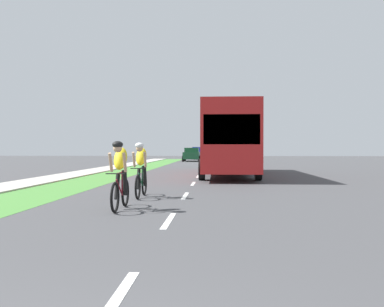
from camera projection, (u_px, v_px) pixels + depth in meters
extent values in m
plane|color=#424244|center=(198.00, 176.00, 21.33)|extent=(120.00, 120.00, 0.00)
cube|color=#478438|center=(110.00, 176.00, 21.60)|extent=(2.40, 70.00, 0.01)
cube|color=#B2ADA3|center=(70.00, 176.00, 21.72)|extent=(1.82, 70.00, 0.10)
cube|color=white|center=(115.00, 301.00, 3.82)|extent=(0.12, 1.80, 0.01)
cube|color=white|center=(169.00, 221.00, 8.12)|extent=(0.12, 1.80, 0.01)
cube|color=white|center=(185.00, 196.00, 12.42)|extent=(0.12, 1.80, 0.01)
cube|color=white|center=(193.00, 184.00, 16.72)|extent=(0.12, 1.80, 0.01)
cube|color=white|center=(198.00, 176.00, 21.02)|extent=(0.12, 1.80, 0.01)
cube|color=white|center=(201.00, 172.00, 25.32)|extent=(0.12, 1.80, 0.01)
cube|color=white|center=(203.00, 168.00, 29.62)|extent=(0.12, 1.80, 0.01)
cube|color=white|center=(205.00, 166.00, 33.92)|extent=(0.12, 1.80, 0.01)
cube|color=white|center=(206.00, 164.00, 38.22)|extent=(0.12, 1.80, 0.01)
cube|color=white|center=(207.00, 162.00, 42.52)|extent=(0.12, 1.80, 0.01)
cube|color=white|center=(208.00, 161.00, 46.82)|extent=(0.12, 1.80, 0.01)
cube|color=white|center=(209.00, 160.00, 51.12)|extent=(0.12, 1.80, 0.01)
torus|color=black|center=(125.00, 192.00, 10.13)|extent=(0.06, 0.68, 0.68)
torus|color=black|center=(115.00, 197.00, 9.09)|extent=(0.06, 0.68, 0.68)
cylinder|color=maroon|center=(119.00, 187.00, 9.51)|extent=(0.04, 0.59, 0.43)
cylinder|color=maroon|center=(122.00, 182.00, 9.79)|extent=(0.04, 0.04, 0.55)
cylinder|color=maroon|center=(120.00, 173.00, 9.56)|extent=(0.03, 0.55, 0.03)
cylinder|color=black|center=(115.00, 174.00, 9.11)|extent=(0.42, 0.02, 0.02)
ellipsoid|color=yellow|center=(121.00, 159.00, 9.62)|extent=(0.30, 0.54, 0.63)
sphere|color=tan|center=(118.00, 148.00, 9.34)|extent=(0.20, 0.20, 0.20)
ellipsoid|color=black|center=(118.00, 145.00, 9.34)|extent=(0.24, 0.28, 0.16)
cylinder|color=tan|center=(111.00, 162.00, 9.35)|extent=(0.07, 0.26, 0.45)
cylinder|color=tan|center=(125.00, 162.00, 9.33)|extent=(0.07, 0.26, 0.45)
cylinder|color=black|center=(117.00, 187.00, 9.72)|extent=(0.10, 0.30, 0.60)
cylinder|color=black|center=(125.00, 183.00, 9.65)|extent=(0.10, 0.25, 0.61)
torus|color=black|center=(144.00, 184.00, 12.57)|extent=(0.06, 0.68, 0.68)
torus|color=black|center=(138.00, 187.00, 11.53)|extent=(0.06, 0.68, 0.68)
cylinder|color=#194C2D|center=(141.00, 180.00, 11.94)|extent=(0.04, 0.59, 0.43)
cylinder|color=#194C2D|center=(142.00, 175.00, 12.22)|extent=(0.04, 0.04, 0.55)
cylinder|color=#194C2D|center=(141.00, 168.00, 11.99)|extent=(0.03, 0.55, 0.03)
cylinder|color=black|center=(138.00, 168.00, 11.54)|extent=(0.42, 0.02, 0.02)
ellipsoid|color=yellow|center=(141.00, 157.00, 12.06)|extent=(0.30, 0.54, 0.63)
sphere|color=tan|center=(139.00, 148.00, 11.77)|extent=(0.20, 0.20, 0.20)
ellipsoid|color=white|center=(139.00, 145.00, 11.77)|extent=(0.24, 0.28, 0.16)
cylinder|color=tan|center=(134.00, 160.00, 11.79)|extent=(0.07, 0.26, 0.45)
cylinder|color=tan|center=(145.00, 160.00, 11.77)|extent=(0.07, 0.26, 0.45)
cylinder|color=black|center=(138.00, 179.00, 12.15)|extent=(0.10, 0.30, 0.60)
cylinder|color=black|center=(145.00, 176.00, 12.09)|extent=(0.10, 0.25, 0.61)
cube|color=red|center=(228.00, 139.00, 22.25)|extent=(2.50, 11.60, 3.10)
cube|color=#1E2833|center=(228.00, 132.00, 22.25)|extent=(2.52, 10.67, 0.64)
cube|color=#1E2833|center=(232.00, 129.00, 16.49)|extent=(2.25, 0.06, 1.20)
cylinder|color=black|center=(202.00, 169.00, 18.58)|extent=(0.28, 0.96, 0.96)
cylinder|color=black|center=(258.00, 170.00, 18.43)|extent=(0.28, 0.96, 0.96)
cylinder|color=black|center=(206.00, 164.00, 25.52)|extent=(0.28, 0.96, 0.96)
cylinder|color=black|center=(247.00, 164.00, 25.38)|extent=(0.28, 0.96, 0.96)
cube|color=silver|center=(221.00, 155.00, 37.89)|extent=(1.90, 4.70, 1.00)
cube|color=silver|center=(221.00, 147.00, 38.08)|extent=(1.71, 2.91, 0.52)
cube|color=#1E2833|center=(221.00, 149.00, 36.83)|extent=(1.56, 0.08, 0.44)
cylinder|color=black|center=(210.00, 161.00, 36.54)|extent=(0.25, 0.72, 0.72)
cylinder|color=black|center=(232.00, 161.00, 36.43)|extent=(0.25, 0.72, 0.72)
cylinder|color=black|center=(210.00, 160.00, 39.36)|extent=(0.25, 0.72, 0.72)
cylinder|color=black|center=(231.00, 160.00, 39.25)|extent=(0.25, 0.72, 0.72)
cube|color=#194C2D|center=(192.00, 156.00, 46.93)|extent=(1.76, 4.30, 0.76)
cube|color=#194C2D|center=(192.00, 150.00, 47.07)|extent=(1.55, 2.24, 0.52)
cube|color=#1E2833|center=(191.00, 150.00, 46.11)|extent=(1.44, 0.08, 0.44)
cylinder|color=black|center=(183.00, 159.00, 45.65)|extent=(0.22, 0.64, 0.64)
cylinder|color=black|center=(199.00, 159.00, 45.55)|extent=(0.22, 0.64, 0.64)
cylinder|color=black|center=(185.00, 158.00, 48.32)|extent=(0.22, 0.64, 0.64)
cylinder|color=black|center=(200.00, 158.00, 48.21)|extent=(0.22, 0.64, 0.64)
cube|color=#23389E|center=(200.00, 154.00, 56.39)|extent=(1.96, 5.10, 0.76)
cube|color=#23389E|center=(199.00, 149.00, 55.61)|extent=(1.80, 1.78, 0.64)
cube|color=#1E2833|center=(199.00, 150.00, 54.90)|extent=(1.67, 0.08, 0.52)
cube|color=#23389E|center=(193.00, 152.00, 57.45)|extent=(0.08, 2.81, 0.40)
cube|color=#23389E|center=(206.00, 152.00, 57.35)|extent=(0.08, 2.81, 0.40)
cube|color=#23389E|center=(200.00, 151.00, 58.89)|extent=(1.80, 0.08, 0.40)
cylinder|color=black|center=(192.00, 157.00, 54.92)|extent=(0.26, 0.76, 0.76)
cylinder|color=black|center=(207.00, 157.00, 54.80)|extent=(0.26, 0.76, 0.76)
cylinder|color=black|center=(193.00, 156.00, 57.97)|extent=(0.26, 0.76, 0.76)
cylinder|color=black|center=(207.00, 156.00, 57.86)|extent=(0.26, 0.76, 0.76)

